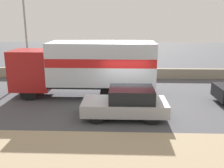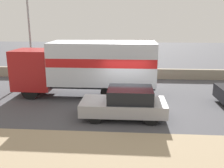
{
  "view_description": "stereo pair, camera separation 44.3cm",
  "coord_description": "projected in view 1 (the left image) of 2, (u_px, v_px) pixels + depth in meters",
  "views": [
    {
      "loc": [
        -0.25,
        -11.93,
        4.56
      ],
      "look_at": [
        -0.75,
        0.98,
        1.21
      ],
      "focal_mm": 40.0,
      "sensor_mm": 36.0,
      "label": 1
    },
    {
      "loc": [
        0.19,
        -11.9,
        4.56
      ],
      "look_at": [
        -0.75,
        0.98,
        1.21
      ],
      "focal_mm": 40.0,
      "sensor_mm": 36.0,
      "label": 2
    }
  ],
  "objects": [
    {
      "name": "ground_plane",
      "position": [
        126.0,
        112.0,
        12.67
      ],
      "size": [
        80.0,
        80.0,
        0.0
      ],
      "primitive_type": "plane",
      "color": "#47474C"
    },
    {
      "name": "stone_wall_backdrop",
      "position": [
        125.0,
        73.0,
        19.92
      ],
      "size": [
        60.0,
        0.35,
        0.79
      ],
      "color": "gray",
      "rests_on": "ground_plane"
    },
    {
      "name": "box_truck",
      "position": [
        88.0,
        65.0,
        14.83
      ],
      "size": [
        8.43,
        2.53,
        3.29
      ],
      "rotation": [
        0.0,
        0.0,
        3.14
      ],
      "color": "maroon",
      "rests_on": "ground_plane"
    },
    {
      "name": "street_lamp",
      "position": [
        25.0,
        27.0,
        18.36
      ],
      "size": [
        0.56,
        0.28,
        6.93
      ],
      "color": "gray",
      "rests_on": "ground_plane"
    },
    {
      "name": "car_hatchback",
      "position": [
        127.0,
        103.0,
        11.82
      ],
      "size": [
        4.01,
        1.87,
        1.46
      ],
      "rotation": [
        0.0,
        0.0,
        3.14
      ],
      "color": "#9E9EA3",
      "rests_on": "ground_plane"
    }
  ]
}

